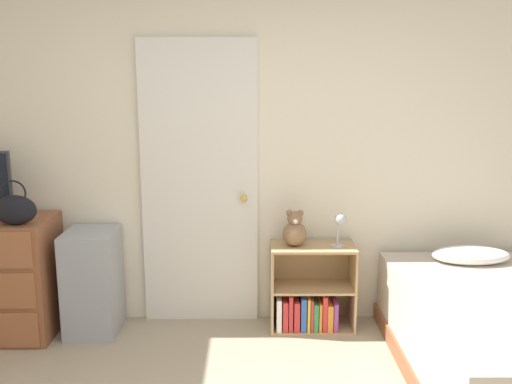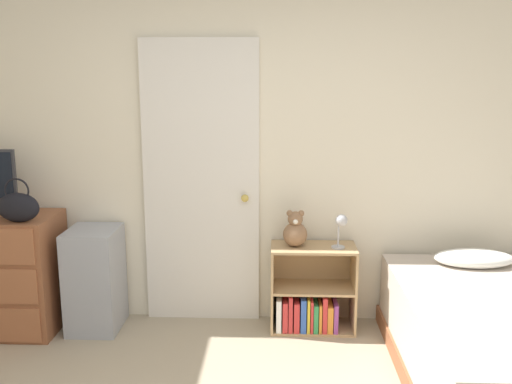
% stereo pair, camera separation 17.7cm
% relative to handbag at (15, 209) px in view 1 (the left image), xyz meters
% --- Properties ---
extents(wall_back, '(10.00, 0.06, 2.55)m').
position_rel_handbag_xyz_m(wall_back, '(1.51, 0.47, 0.31)').
color(wall_back, beige).
rests_on(wall_back, ground_plane).
extents(door_closed, '(0.85, 0.09, 2.09)m').
position_rel_handbag_xyz_m(door_closed, '(1.19, 0.42, 0.08)').
color(door_closed, silver).
rests_on(door_closed, ground_plane).
extents(handbag, '(0.29, 0.11, 0.30)m').
position_rel_handbag_xyz_m(handbag, '(0.00, 0.00, 0.00)').
color(handbag, black).
rests_on(handbag, dresser).
extents(storage_bin, '(0.36, 0.42, 0.75)m').
position_rel_handbag_xyz_m(storage_bin, '(0.42, 0.21, -0.59)').
color(storage_bin, '#999EA8').
rests_on(storage_bin, ground_plane).
extents(bookshelf, '(0.61, 0.32, 0.63)m').
position_rel_handbag_xyz_m(bookshelf, '(1.99, 0.26, -0.74)').
color(bookshelf, tan).
rests_on(bookshelf, ground_plane).
extents(teddy_bear, '(0.17, 0.17, 0.27)m').
position_rel_handbag_xyz_m(teddy_bear, '(1.87, 0.26, -0.22)').
color(teddy_bear, '#8C6647').
rests_on(teddy_bear, bookshelf).
extents(desk_lamp, '(0.11, 0.10, 0.25)m').
position_rel_handbag_xyz_m(desk_lamp, '(2.19, 0.22, -0.16)').
color(desk_lamp, '#B2B2B7').
rests_on(desk_lamp, bookshelf).
extents(bed, '(1.22, 1.85, 0.64)m').
position_rel_handbag_xyz_m(bed, '(3.11, -0.49, -0.69)').
color(bed, brown).
rests_on(bed, ground_plane).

